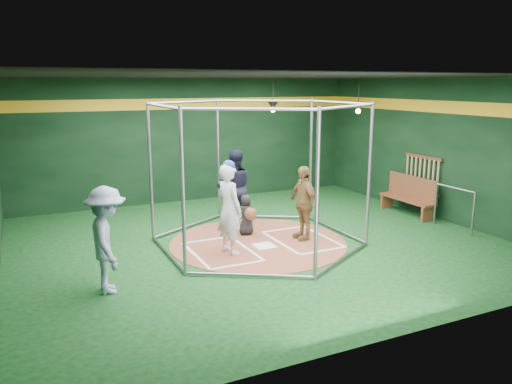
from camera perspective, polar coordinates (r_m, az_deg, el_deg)
name	(u,v)px	position (r m, az deg, el deg)	size (l,w,h in m)	color
room_shell	(258,162)	(10.41, 0.22, 3.42)	(10.10, 9.10, 3.53)	#0C3511
clay_disc	(258,242)	(10.82, 0.23, -5.77)	(3.80, 3.80, 0.01)	brown
home_plate	(264,246)	(10.56, 0.94, -6.17)	(0.43, 0.43, 0.01)	white
batter_box_left	(221,252)	(10.24, -3.99, -6.80)	(1.17, 1.77, 0.01)	white
batter_box_right	(302,239)	(11.03, 5.27, -5.40)	(1.17, 1.77, 0.01)	white
batting_cage	(258,174)	(10.45, 0.24, 2.04)	(4.05, 4.67, 3.00)	gray
bat_rack	(422,174)	(13.66, 18.45, 1.93)	(0.07, 1.25, 0.98)	brown
pendant_lamp_near	(273,106)	(14.50, 1.95, 9.84)	(0.34, 0.34, 0.90)	black
pendant_lamp_far	(358,107)	(14.10, 11.61, 9.53)	(0.34, 0.34, 0.90)	black
batter_figure	(229,208)	(9.92, -3.08, -1.79)	(0.58, 0.75, 1.89)	silver
visitor_leopard	(303,203)	(10.90, 5.42, -1.23)	(0.95, 0.40, 1.62)	#AD874A
catcher_figure	(247,214)	(11.21, -1.07, -2.59)	(0.48, 0.56, 0.92)	black
umpire	(234,187)	(11.96, -2.49, 0.53)	(0.89, 0.69, 1.82)	black
bystander_blue	(107,240)	(8.45, -16.66, -5.28)	(1.14, 0.66, 1.77)	#8FA0BE
dugout_bench	(409,195)	(13.63, 17.12, -0.31)	(0.40, 1.73, 1.01)	brown
steel_railing	(454,201)	(12.47, 21.70, -1.00)	(0.05, 1.18, 1.02)	gray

